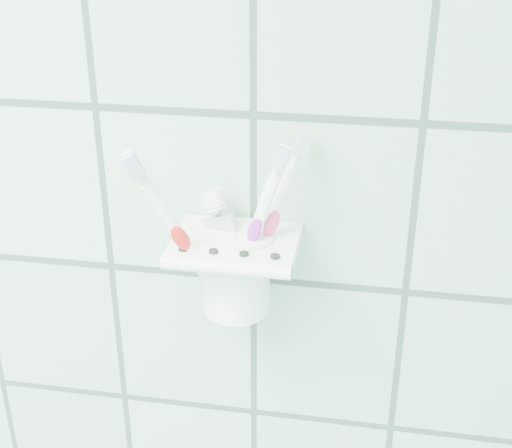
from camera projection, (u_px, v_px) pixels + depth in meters
holder_bracket at (236, 245)px, 0.73m from camera, size 0.13×0.10×0.04m
cup at (236, 268)px, 0.75m from camera, size 0.08×0.08×0.09m
toothbrush_pink at (226, 220)px, 0.70m from camera, size 0.08×0.05×0.20m
toothbrush_blue at (236, 223)px, 0.71m from camera, size 0.07×0.05×0.20m
toothbrush_orange at (226, 224)px, 0.72m from camera, size 0.06×0.02×0.19m
toothpaste_tube at (244, 244)px, 0.73m from camera, size 0.06×0.03×0.14m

